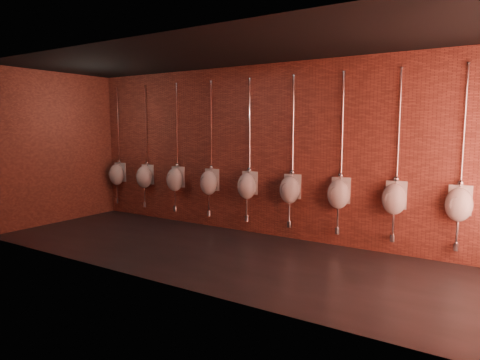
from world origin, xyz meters
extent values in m
plane|color=black|center=(0.00, 0.00, 0.00)|extent=(8.50, 8.50, 0.00)
cube|color=black|center=(0.00, 0.00, 3.20)|extent=(8.50, 3.00, 0.04)
cube|color=#964736|center=(0.00, 1.50, 1.60)|extent=(8.50, 0.04, 3.20)
cube|color=#964736|center=(0.00, -1.50, 1.60)|extent=(8.50, 0.04, 3.20)
cube|color=#964736|center=(-4.25, 0.00, 1.60)|extent=(0.04, 3.00, 3.20)
ellipsoid|color=silver|center=(-3.93, 1.36, 0.93)|extent=(0.42, 0.38, 0.50)
cube|color=silver|center=(-3.93, 1.48, 0.98)|extent=(0.32, 0.09, 0.45)
cylinder|color=gray|center=(-3.93, 1.23, 0.96)|extent=(0.22, 0.05, 0.22)
cylinder|color=white|center=(-3.93, 1.46, 2.06)|extent=(0.03, 0.03, 1.77)
sphere|color=white|center=(-3.93, 1.45, 1.24)|extent=(0.09, 0.09, 0.09)
cylinder|color=white|center=(-3.93, 1.46, 2.95)|extent=(0.06, 0.06, 0.01)
cylinder|color=white|center=(-3.93, 1.36, 0.55)|extent=(0.04, 0.04, 0.38)
cylinder|color=white|center=(-3.93, 1.36, 0.30)|extent=(0.09, 0.09, 0.12)
cylinder|color=white|center=(-3.93, 1.44, 0.30)|extent=(0.04, 0.16, 0.04)
ellipsoid|color=silver|center=(-3.02, 1.36, 0.93)|extent=(0.42, 0.38, 0.50)
cube|color=silver|center=(-3.02, 1.48, 0.98)|extent=(0.32, 0.09, 0.45)
cylinder|color=gray|center=(-3.02, 1.23, 0.96)|extent=(0.22, 0.05, 0.22)
cylinder|color=white|center=(-3.02, 1.46, 2.06)|extent=(0.03, 0.03, 1.77)
sphere|color=white|center=(-3.02, 1.45, 1.24)|extent=(0.09, 0.09, 0.09)
cylinder|color=white|center=(-3.02, 1.46, 2.95)|extent=(0.06, 0.06, 0.01)
cylinder|color=white|center=(-3.02, 1.36, 0.55)|extent=(0.04, 0.04, 0.38)
cylinder|color=white|center=(-3.02, 1.36, 0.30)|extent=(0.09, 0.09, 0.12)
cylinder|color=white|center=(-3.02, 1.44, 0.30)|extent=(0.04, 0.16, 0.04)
ellipsoid|color=silver|center=(-2.11, 1.36, 0.93)|extent=(0.42, 0.38, 0.50)
cube|color=silver|center=(-2.11, 1.48, 0.98)|extent=(0.32, 0.09, 0.45)
cylinder|color=gray|center=(-2.11, 1.23, 0.96)|extent=(0.22, 0.05, 0.22)
cylinder|color=white|center=(-2.11, 1.46, 2.06)|extent=(0.03, 0.03, 1.77)
sphere|color=white|center=(-2.11, 1.45, 1.24)|extent=(0.09, 0.09, 0.09)
cylinder|color=white|center=(-2.11, 1.46, 2.95)|extent=(0.06, 0.06, 0.01)
cylinder|color=white|center=(-2.11, 1.36, 0.55)|extent=(0.04, 0.04, 0.38)
cylinder|color=white|center=(-2.11, 1.36, 0.30)|extent=(0.09, 0.09, 0.12)
cylinder|color=white|center=(-2.11, 1.44, 0.30)|extent=(0.04, 0.16, 0.04)
ellipsoid|color=silver|center=(-1.20, 1.36, 0.93)|extent=(0.42, 0.38, 0.50)
cube|color=silver|center=(-1.20, 1.48, 0.98)|extent=(0.32, 0.09, 0.45)
cylinder|color=gray|center=(-1.20, 1.23, 0.96)|extent=(0.22, 0.05, 0.22)
cylinder|color=white|center=(-1.20, 1.46, 2.06)|extent=(0.03, 0.03, 1.77)
sphere|color=white|center=(-1.20, 1.45, 1.24)|extent=(0.09, 0.09, 0.09)
cylinder|color=white|center=(-1.20, 1.46, 2.95)|extent=(0.06, 0.06, 0.01)
cylinder|color=white|center=(-1.20, 1.36, 0.55)|extent=(0.04, 0.04, 0.38)
cylinder|color=white|center=(-1.20, 1.36, 0.30)|extent=(0.09, 0.09, 0.12)
cylinder|color=white|center=(-1.20, 1.44, 0.30)|extent=(0.04, 0.16, 0.04)
ellipsoid|color=silver|center=(-0.29, 1.36, 0.93)|extent=(0.42, 0.38, 0.50)
cube|color=silver|center=(-0.29, 1.48, 0.98)|extent=(0.32, 0.09, 0.45)
cylinder|color=gray|center=(-0.29, 1.23, 0.96)|extent=(0.22, 0.05, 0.22)
cylinder|color=white|center=(-0.29, 1.46, 2.06)|extent=(0.03, 0.03, 1.77)
sphere|color=white|center=(-0.29, 1.45, 1.24)|extent=(0.09, 0.09, 0.09)
cylinder|color=white|center=(-0.29, 1.46, 2.95)|extent=(0.06, 0.06, 0.01)
cylinder|color=white|center=(-0.29, 1.36, 0.55)|extent=(0.04, 0.04, 0.38)
cylinder|color=white|center=(-0.29, 1.36, 0.30)|extent=(0.09, 0.09, 0.12)
cylinder|color=white|center=(-0.29, 1.44, 0.30)|extent=(0.04, 0.16, 0.04)
ellipsoid|color=silver|center=(0.61, 1.36, 0.93)|extent=(0.42, 0.38, 0.50)
cube|color=silver|center=(0.61, 1.48, 0.98)|extent=(0.32, 0.09, 0.45)
cylinder|color=gray|center=(0.61, 1.23, 0.96)|extent=(0.22, 0.05, 0.22)
cylinder|color=white|center=(0.61, 1.46, 2.06)|extent=(0.03, 0.03, 1.77)
sphere|color=white|center=(0.61, 1.45, 1.24)|extent=(0.09, 0.09, 0.09)
cylinder|color=white|center=(0.61, 1.46, 2.95)|extent=(0.06, 0.06, 0.01)
cylinder|color=white|center=(0.61, 1.36, 0.55)|extent=(0.04, 0.04, 0.38)
cylinder|color=white|center=(0.61, 1.36, 0.30)|extent=(0.09, 0.09, 0.12)
cylinder|color=white|center=(0.61, 1.44, 0.30)|extent=(0.04, 0.16, 0.04)
ellipsoid|color=silver|center=(1.52, 1.36, 0.93)|extent=(0.42, 0.38, 0.50)
cube|color=silver|center=(1.52, 1.48, 0.98)|extent=(0.32, 0.09, 0.45)
cylinder|color=gray|center=(1.52, 1.23, 0.96)|extent=(0.22, 0.05, 0.22)
cylinder|color=white|center=(1.52, 1.46, 2.06)|extent=(0.03, 0.03, 1.77)
sphere|color=white|center=(1.52, 1.45, 1.24)|extent=(0.09, 0.09, 0.09)
cylinder|color=white|center=(1.52, 1.46, 2.95)|extent=(0.06, 0.06, 0.01)
cylinder|color=white|center=(1.52, 1.36, 0.55)|extent=(0.04, 0.04, 0.38)
cylinder|color=white|center=(1.52, 1.36, 0.30)|extent=(0.09, 0.09, 0.12)
cylinder|color=white|center=(1.52, 1.44, 0.30)|extent=(0.04, 0.16, 0.04)
ellipsoid|color=silver|center=(2.43, 1.36, 0.93)|extent=(0.42, 0.38, 0.50)
cube|color=silver|center=(2.43, 1.48, 0.98)|extent=(0.32, 0.09, 0.45)
cylinder|color=gray|center=(2.43, 1.23, 0.96)|extent=(0.22, 0.05, 0.22)
cylinder|color=white|center=(2.43, 1.46, 2.06)|extent=(0.03, 0.03, 1.77)
sphere|color=white|center=(2.43, 1.45, 1.24)|extent=(0.09, 0.09, 0.09)
cylinder|color=white|center=(2.43, 1.46, 2.95)|extent=(0.06, 0.06, 0.01)
cylinder|color=white|center=(2.43, 1.36, 0.55)|extent=(0.04, 0.04, 0.38)
cylinder|color=white|center=(2.43, 1.36, 0.30)|extent=(0.09, 0.09, 0.12)
cylinder|color=white|center=(2.43, 1.44, 0.30)|extent=(0.04, 0.16, 0.04)
ellipsoid|color=silver|center=(3.34, 1.36, 0.93)|extent=(0.42, 0.38, 0.50)
cube|color=silver|center=(3.34, 1.48, 0.98)|extent=(0.32, 0.09, 0.45)
cylinder|color=gray|center=(3.34, 1.23, 0.96)|extent=(0.22, 0.05, 0.22)
cylinder|color=white|center=(3.34, 1.46, 2.06)|extent=(0.03, 0.03, 1.77)
sphere|color=white|center=(3.34, 1.45, 1.24)|extent=(0.09, 0.09, 0.09)
cylinder|color=white|center=(3.34, 1.46, 2.95)|extent=(0.06, 0.06, 0.01)
cylinder|color=white|center=(3.34, 1.36, 0.55)|extent=(0.04, 0.04, 0.38)
cylinder|color=white|center=(3.34, 1.36, 0.30)|extent=(0.09, 0.09, 0.12)
cylinder|color=white|center=(3.34, 1.44, 0.30)|extent=(0.04, 0.16, 0.04)
camera|label=1|loc=(3.97, -5.51, 2.05)|focal=32.00mm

